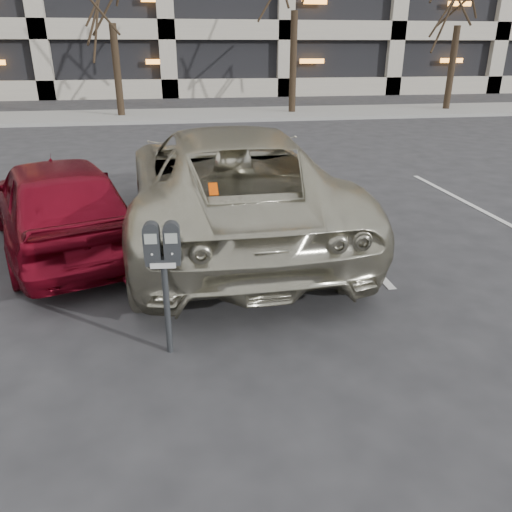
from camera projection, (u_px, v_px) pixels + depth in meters
name	position (u px, v px, depth m)	size (l,w,h in m)	color
ground	(271.00, 287.00, 5.92)	(140.00, 140.00, 0.00)	#28282B
sidewalk	(197.00, 115.00, 20.45)	(80.00, 4.00, 0.12)	gray
stall_lines	(155.00, 229.00, 7.80)	(16.90, 5.20, 0.00)	silver
parking_meter	(163.00, 257.00, 4.30)	(0.33, 0.15, 1.25)	black
suv_silver	(229.00, 183.00, 7.21)	(2.86, 5.97, 1.65)	#BCB8A0
car_red	(59.00, 203.00, 6.79)	(1.58, 3.93, 1.34)	maroon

